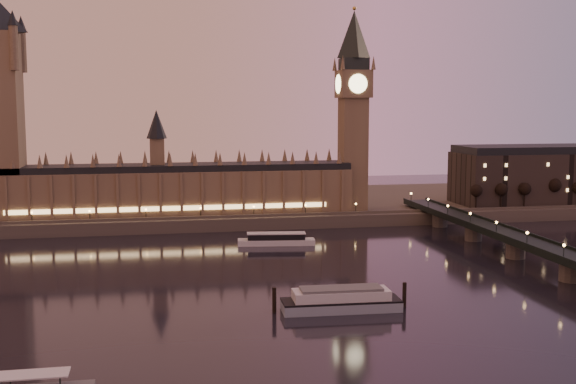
% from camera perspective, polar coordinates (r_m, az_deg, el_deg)
% --- Properties ---
extents(ground, '(700.00, 700.00, 0.00)m').
position_cam_1_polar(ground, '(252.05, 0.80, -6.98)').
color(ground, black).
rests_on(ground, ground).
extents(far_embankment, '(560.00, 130.00, 6.00)m').
position_cam_1_polar(far_embankment, '(416.33, 0.25, -1.02)').
color(far_embankment, '#423D35').
rests_on(far_embankment, ground).
extents(palace_of_westminster, '(180.00, 26.62, 52.00)m').
position_cam_1_polar(palace_of_westminster, '(362.77, -9.32, 0.68)').
color(palace_of_westminster, brown).
rests_on(palace_of_westminster, ground).
extents(big_ben, '(17.68, 17.68, 104.00)m').
position_cam_1_polar(big_ben, '(375.16, 5.19, 7.42)').
color(big_ben, brown).
rests_on(big_ben, ground).
extents(westminster_bridge, '(13.20, 260.00, 15.30)m').
position_cam_1_polar(westminster_bridge, '(283.51, 19.31, -4.67)').
color(westminster_bridge, black).
rests_on(westminster_bridge, ground).
extents(bare_tree_0, '(6.79, 6.79, 13.81)m').
position_cam_1_polar(bare_tree_0, '(388.30, 14.39, 0.17)').
color(bare_tree_0, black).
rests_on(bare_tree_0, ground).
extents(bare_tree_1, '(6.79, 6.79, 13.81)m').
position_cam_1_polar(bare_tree_1, '(395.11, 16.41, 0.22)').
color(bare_tree_1, black).
rests_on(bare_tree_1, ground).
extents(bare_tree_2, '(6.79, 6.79, 13.81)m').
position_cam_1_polar(bare_tree_2, '(402.40, 18.36, 0.26)').
color(bare_tree_2, black).
rests_on(bare_tree_2, ground).
extents(bare_tree_3, '(6.79, 6.79, 13.81)m').
position_cam_1_polar(bare_tree_3, '(410.14, 20.24, 0.31)').
color(bare_tree_3, black).
rests_on(bare_tree_3, ground).
extents(cruise_boat_a, '(34.02, 11.43, 5.34)m').
position_cam_1_polar(cruise_boat_a, '(313.72, -0.94, -3.77)').
color(cruise_boat_a, silver).
rests_on(cruise_boat_a, ground).
extents(moored_barge, '(40.67, 11.35, 7.46)m').
position_cam_1_polar(moored_barge, '(216.00, 4.22, -8.52)').
color(moored_barge, '#8395A7').
rests_on(moored_barge, ground).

